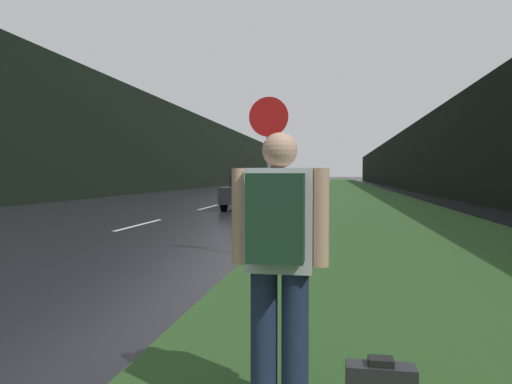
{
  "coord_description": "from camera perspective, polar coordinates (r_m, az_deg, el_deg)",
  "views": [
    {
      "loc": [
        5.43,
        0.88,
        1.4
      ],
      "look_at": [
        2.84,
        15.53,
        0.84
      ],
      "focal_mm": 32.0,
      "sensor_mm": 36.0,
      "label": 1
    }
  ],
  "objects": [
    {
      "name": "grass_verge",
      "position": [
        39.18,
        12.23,
        0.09
      ],
      "size": [
        6.0,
        240.0,
        0.02
      ],
      "primitive_type": "cube",
      "color": "#26471E",
      "rests_on": "ground_plane"
    },
    {
      "name": "car_passing_near",
      "position": [
        18.92,
        -0.51,
        0.09
      ],
      "size": [
        1.95,
        4.02,
        1.43
      ],
      "rotation": [
        0.0,
        0.0,
        3.14
      ],
      "color": "black",
      "rests_on": "ground_plane"
    },
    {
      "name": "stop_sign",
      "position": [
        7.56,
        1.58,
        3.96
      ],
      "size": [
        0.66,
        0.07,
        2.69
      ],
      "color": "slate",
      "rests_on": "ground_plane"
    },
    {
      "name": "treeline_near_side",
      "position": [
        49.72,
        18.75,
        3.81
      ],
      "size": [
        2.0,
        140.0,
        5.84
      ],
      "primitive_type": "cube",
      "color": "black",
      "rests_on": "ground_plane"
    },
    {
      "name": "lane_stripe_d",
      "position": [
        19.77,
        -5.94,
        -1.9
      ],
      "size": [
        0.12,
        3.0,
        0.01
      ],
      "primitive_type": "cube",
      "color": "silver",
      "rests_on": "ground_plane"
    },
    {
      "name": "hitchhiker_with_backpack",
      "position": [
        2.67,
        2.88,
        -7.62
      ],
      "size": [
        0.57,
        0.4,
        1.65
      ],
      "rotation": [
        0.0,
        0.0,
        0.01
      ],
      "color": "#1E2847",
      "rests_on": "ground_plane"
    },
    {
      "name": "treeline_far_side",
      "position": [
        51.53,
        -7.37,
        4.9
      ],
      "size": [
        2.0,
        140.0,
        7.73
      ],
      "primitive_type": "cube",
      "color": "black",
      "rests_on": "ground_plane"
    },
    {
      "name": "lane_stripe_c",
      "position": [
        13.21,
        -14.34,
        -3.98
      ],
      "size": [
        0.12,
        3.0,
        0.01
      ],
      "primitive_type": "cube",
      "color": "silver",
      "rests_on": "ground_plane"
    }
  ]
}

